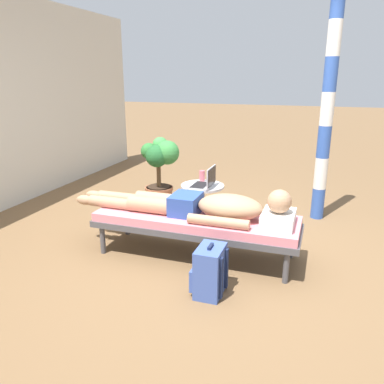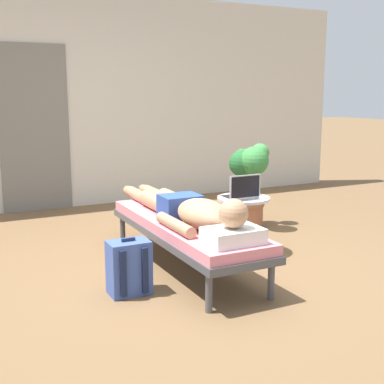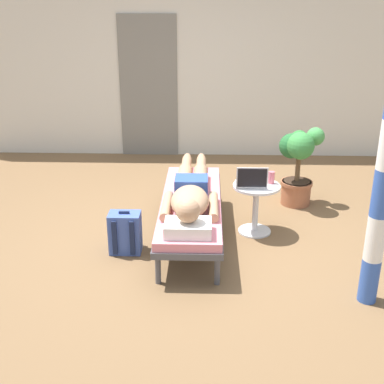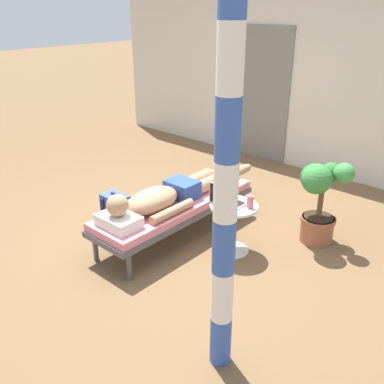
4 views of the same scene
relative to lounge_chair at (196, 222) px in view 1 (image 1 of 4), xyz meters
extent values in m
plane|color=brown|center=(-0.02, -0.09, -0.35)|extent=(40.00, 40.00, 0.00)
cylinder|color=#4C4C51|center=(-0.25, 0.88, -0.21)|extent=(0.05, 0.05, 0.28)
cylinder|color=#4C4C51|center=(0.25, 0.88, -0.21)|extent=(0.05, 0.05, 0.28)
cylinder|color=#4C4C51|center=(-0.25, -0.88, -0.21)|extent=(0.05, 0.05, 0.28)
cylinder|color=#4C4C51|center=(0.25, -0.88, -0.21)|extent=(0.05, 0.05, 0.28)
cube|color=#4C4C51|center=(0.00, 0.00, -0.04)|extent=(0.61, 1.97, 0.06)
cube|color=pink|center=(0.00, 0.00, 0.03)|extent=(0.58, 1.93, 0.08)
cube|color=white|center=(0.00, -0.77, 0.13)|extent=(0.40, 0.28, 0.11)
sphere|color=tan|center=(0.00, -0.77, 0.29)|extent=(0.21, 0.21, 0.21)
ellipsoid|color=tan|center=(0.00, -0.33, 0.19)|extent=(0.35, 0.60, 0.23)
cylinder|color=tan|center=(-0.22, -0.28, 0.12)|extent=(0.09, 0.55, 0.09)
cylinder|color=tan|center=(0.22, -0.28, 0.12)|extent=(0.09, 0.55, 0.09)
cube|color=#2D4C9E|center=(0.00, 0.10, 0.17)|extent=(0.33, 0.26, 0.19)
cylinder|color=tan|center=(-0.09, 0.44, 0.15)|extent=(0.15, 0.42, 0.15)
cylinder|color=tan|center=(-0.09, 0.87, 0.13)|extent=(0.11, 0.44, 0.11)
ellipsoid|color=tan|center=(-0.09, 1.16, 0.12)|extent=(0.09, 0.20, 0.10)
cylinder|color=tan|center=(0.09, 0.44, 0.15)|extent=(0.15, 0.42, 0.15)
cylinder|color=tan|center=(0.09, 0.87, 0.13)|extent=(0.11, 0.44, 0.11)
ellipsoid|color=tan|center=(0.09, 1.16, 0.12)|extent=(0.09, 0.20, 0.10)
cylinder|color=silver|center=(0.66, 0.14, -0.34)|extent=(0.34, 0.34, 0.02)
cylinder|color=silver|center=(0.66, 0.14, -0.09)|extent=(0.06, 0.06, 0.48)
cylinder|color=silver|center=(0.66, 0.14, 0.17)|extent=(0.48, 0.48, 0.02)
cube|color=silver|center=(0.60, 0.14, 0.19)|extent=(0.31, 0.22, 0.02)
cube|color=black|center=(0.60, 0.15, 0.20)|extent=(0.27, 0.15, 0.00)
cube|color=silver|center=(0.60, 0.03, 0.30)|extent=(0.31, 0.01, 0.21)
cube|color=black|center=(0.60, 0.02, 0.30)|extent=(0.29, 0.00, 0.19)
cylinder|color=#D86672|center=(0.81, 0.20, 0.24)|extent=(0.06, 0.06, 0.13)
cube|color=#3F59A5|center=(-0.62, -0.32, -0.15)|extent=(0.30, 0.20, 0.40)
cube|color=#3F59A5|center=(-0.62, -0.20, -0.22)|extent=(0.23, 0.04, 0.18)
cube|color=#192342|center=(-0.70, -0.44, -0.15)|extent=(0.04, 0.02, 0.34)
cube|color=#192342|center=(-0.54, -0.44, -0.15)|extent=(0.04, 0.02, 0.34)
cube|color=#192342|center=(-0.62, -0.32, 0.07)|extent=(0.10, 0.02, 0.02)
cylinder|color=#9E5B3D|center=(1.20, 0.91, -0.21)|extent=(0.34, 0.34, 0.28)
cylinder|color=#9E5B3D|center=(1.20, 0.91, -0.09)|extent=(0.37, 0.37, 0.04)
cylinder|color=#332319|center=(1.20, 0.91, -0.06)|extent=(0.31, 0.31, 0.01)
cylinder|color=brown|center=(1.20, 0.91, 0.13)|extent=(0.06, 0.06, 0.38)
sphere|color=#429347|center=(1.38, 0.96, 0.46)|extent=(0.21, 0.21, 0.21)
sphere|color=#2D7233|center=(1.21, 1.05, 0.40)|extent=(0.21, 0.21, 0.21)
sphere|color=#23602D|center=(1.11, 0.89, 0.37)|extent=(0.29, 0.29, 0.29)
sphere|color=#38843D|center=(1.19, 0.78, 0.40)|extent=(0.31, 0.31, 0.31)
cylinder|color=#3359B2|center=(1.47, -1.09, -0.16)|extent=(0.15, 0.15, 0.38)
cylinder|color=white|center=(1.47, -1.09, 0.22)|extent=(0.15, 0.15, 0.38)
cylinder|color=#3359B2|center=(1.47, -1.09, 0.60)|extent=(0.15, 0.15, 0.38)
cylinder|color=white|center=(1.47, -1.09, 0.97)|extent=(0.15, 0.15, 0.38)
cylinder|color=#3359B2|center=(1.47, -1.09, 1.35)|extent=(0.15, 0.15, 0.38)
cylinder|color=white|center=(1.47, -1.09, 1.73)|extent=(0.15, 0.15, 0.38)
cylinder|color=#3359B2|center=(1.47, -1.09, 2.11)|extent=(0.15, 0.15, 0.38)
camera|label=1|loc=(-3.27, -1.08, 1.35)|focal=36.11mm
camera|label=2|loc=(-1.81, -3.74, 1.12)|focal=48.01mm
camera|label=3|loc=(0.16, -4.66, 2.03)|focal=47.61mm
camera|label=4|loc=(2.86, -2.94, 2.00)|focal=39.91mm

